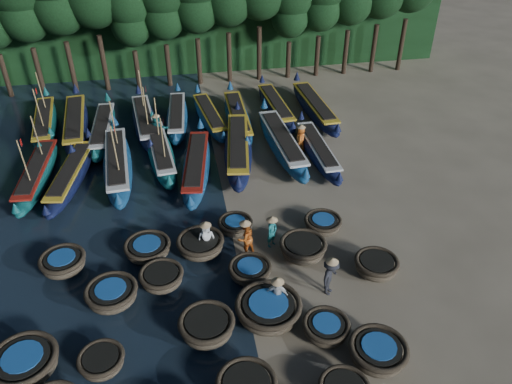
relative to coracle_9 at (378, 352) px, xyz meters
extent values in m
plane|color=gray|center=(-4.11, 6.30, -0.47)|extent=(120.00, 120.00, 0.00)
cube|color=black|center=(-4.11, 29.80, 4.53)|extent=(40.00, 3.00, 10.00)
torus|color=#372F20|center=(-4.77, -0.54, 0.21)|extent=(2.07, 2.07, 0.21)
cylinder|color=black|center=(-4.77, -0.54, 0.25)|extent=(1.56, 1.56, 0.06)
ellipsoid|color=brown|center=(0.00, 0.00, -0.11)|extent=(2.25, 2.25, 0.72)
torus|color=#372F20|center=(0.00, 0.00, 0.23)|extent=(2.13, 2.13, 0.22)
cylinder|color=black|center=(0.00, 0.00, 0.27)|extent=(1.61, 1.61, 0.07)
cylinder|color=#1B5096|center=(0.00, 0.00, 0.32)|extent=(1.23, 1.23, 0.04)
ellipsoid|color=brown|center=(-12.13, 1.71, -0.09)|extent=(2.59, 2.59, 0.75)
torus|color=#372F20|center=(-12.13, 1.71, 0.26)|extent=(2.37, 2.37, 0.23)
cylinder|color=black|center=(-12.13, 1.71, 0.30)|extent=(1.80, 1.80, 0.07)
cylinder|color=#1B5096|center=(-12.13, 1.71, 0.35)|extent=(1.38, 1.38, 0.05)
ellipsoid|color=brown|center=(-9.55, 1.38, -0.17)|extent=(1.99, 1.99, 0.59)
torus|color=#372F20|center=(-9.55, 1.38, 0.10)|extent=(1.65, 1.65, 0.18)
cylinder|color=black|center=(-9.55, 1.38, 0.14)|extent=(1.24, 1.24, 0.05)
ellipsoid|color=brown|center=(-5.81, 2.18, -0.09)|extent=(2.20, 2.20, 0.75)
torus|color=#372F20|center=(-5.81, 2.18, 0.26)|extent=(2.13, 2.13, 0.23)
cylinder|color=black|center=(-5.81, 2.18, 0.31)|extent=(1.60, 1.60, 0.07)
ellipsoid|color=brown|center=(-3.40, 2.60, -0.09)|extent=(2.65, 2.65, 0.75)
torus|color=#372F20|center=(-3.40, 2.60, 0.26)|extent=(2.59, 2.59, 0.23)
cylinder|color=black|center=(-3.40, 2.60, 0.31)|extent=(1.98, 1.98, 0.07)
cylinder|color=#1B5096|center=(-3.40, 2.60, 0.35)|extent=(1.52, 1.52, 0.05)
ellipsoid|color=brown|center=(-1.48, 1.38, -0.15)|extent=(2.11, 2.11, 0.64)
torus|color=#372F20|center=(-1.48, 1.38, 0.16)|extent=(1.80, 1.80, 0.20)
cylinder|color=black|center=(-1.48, 1.38, 0.20)|extent=(1.34, 1.34, 0.06)
cylinder|color=#1B5096|center=(-1.48, 1.38, 0.23)|extent=(1.03, 1.03, 0.04)
ellipsoid|color=brown|center=(-9.37, 4.49, -0.12)|extent=(2.14, 2.14, 0.69)
torus|color=#372F20|center=(-9.37, 4.49, 0.20)|extent=(2.12, 2.12, 0.21)
cylinder|color=black|center=(-9.37, 4.49, 0.24)|extent=(1.60, 1.60, 0.06)
cylinder|color=#1B5096|center=(-9.37, 4.49, 0.28)|extent=(1.23, 1.23, 0.04)
ellipsoid|color=brown|center=(-7.40, 5.10, -0.14)|extent=(1.95, 1.95, 0.65)
torus|color=#372F20|center=(-7.40, 5.10, 0.17)|extent=(1.86, 1.86, 0.20)
cylinder|color=black|center=(-7.40, 5.10, 0.21)|extent=(1.39, 1.39, 0.06)
ellipsoid|color=brown|center=(-3.73, 4.90, -0.16)|extent=(2.15, 2.15, 0.61)
torus|color=#372F20|center=(-3.73, 4.90, 0.13)|extent=(1.84, 1.84, 0.19)
cylinder|color=black|center=(-3.73, 4.90, 0.16)|extent=(1.39, 1.39, 0.06)
cylinder|color=#1B5096|center=(-3.73, 4.90, 0.20)|extent=(1.07, 1.07, 0.04)
ellipsoid|color=brown|center=(-1.21, 5.81, -0.11)|extent=(2.21, 2.21, 0.71)
torus|color=#372F20|center=(-1.21, 5.81, 0.22)|extent=(2.12, 2.12, 0.22)
cylinder|color=black|center=(-1.21, 5.81, 0.27)|extent=(1.60, 1.60, 0.06)
ellipsoid|color=brown|center=(1.58, 4.21, -0.13)|extent=(2.25, 2.25, 0.68)
torus|color=#372F20|center=(1.58, 4.21, 0.20)|extent=(1.91, 1.91, 0.21)
cylinder|color=black|center=(1.58, 4.21, 0.24)|extent=(1.42, 1.42, 0.06)
ellipsoid|color=brown|center=(-11.53, 6.73, -0.13)|extent=(2.08, 2.08, 0.68)
torus|color=#372F20|center=(-11.53, 6.73, 0.19)|extent=(1.98, 1.98, 0.21)
cylinder|color=black|center=(-11.53, 6.73, 0.23)|extent=(1.49, 1.49, 0.06)
cylinder|color=#1B5096|center=(-11.53, 6.73, 0.28)|extent=(1.14, 1.14, 0.04)
ellipsoid|color=brown|center=(-7.98, 7.08, -0.16)|extent=(2.18, 2.18, 0.61)
torus|color=#372F20|center=(-7.98, 7.08, 0.12)|extent=(2.08, 2.08, 0.19)
cylinder|color=black|center=(-7.98, 7.08, 0.16)|extent=(1.59, 1.59, 0.06)
cylinder|color=#1B5096|center=(-7.98, 7.08, 0.20)|extent=(1.22, 1.22, 0.04)
ellipsoid|color=brown|center=(-5.65, 6.85, -0.12)|extent=(2.32, 2.32, 0.70)
torus|color=#372F20|center=(-5.65, 6.85, 0.22)|extent=(2.14, 2.14, 0.21)
cylinder|color=black|center=(-5.65, 6.85, 0.26)|extent=(1.62, 1.62, 0.06)
ellipsoid|color=brown|center=(-3.91, 8.04, -0.18)|extent=(1.92, 1.92, 0.58)
torus|color=#372F20|center=(-3.91, 8.04, 0.10)|extent=(1.66, 1.66, 0.18)
cylinder|color=black|center=(-3.91, 8.04, 0.13)|extent=(1.25, 1.25, 0.05)
cylinder|color=#1B5096|center=(-3.91, 8.04, 0.17)|extent=(0.96, 0.96, 0.04)
ellipsoid|color=brown|center=(0.19, 7.44, -0.18)|extent=(2.16, 2.16, 0.58)
torus|color=#372F20|center=(0.19, 7.44, 0.10)|extent=(1.80, 1.80, 0.18)
cylinder|color=black|center=(0.19, 7.44, 0.13)|extent=(1.36, 1.36, 0.05)
cylinder|color=#1B5096|center=(0.19, 7.44, 0.17)|extent=(1.05, 1.05, 0.04)
ellipsoid|color=#10595A|center=(-13.83, 14.12, 0.02)|extent=(1.87, 7.87, 0.98)
cone|color=#10595A|center=(-13.60, 17.92, 0.65)|extent=(0.43, 0.43, 0.59)
cone|color=#10595A|center=(-14.06, 10.32, 0.60)|extent=(0.43, 0.43, 0.49)
cube|color=maroon|center=(-13.83, 14.12, 0.43)|extent=(1.38, 6.10, 0.12)
cube|color=black|center=(-13.83, 14.12, 0.51)|extent=(1.07, 5.30, 0.10)
cylinder|color=#997F4C|center=(-13.66, 15.28, 1.58)|extent=(0.07, 0.23, 2.73)
cylinder|color=#997F4C|center=(-13.82, 12.66, 1.58)|extent=(0.07, 0.23, 2.73)
plane|color=red|center=(-13.68, 12.65, 2.77)|extent=(0.00, 0.34, 0.34)
ellipsoid|color=#0F1838|center=(-12.00, 13.66, 0.01)|extent=(2.65, 7.81, 0.96)
cone|color=#0F1838|center=(-11.37, 17.35, 0.64)|extent=(0.42, 0.42, 0.58)
cone|color=#0F1838|center=(-12.63, 9.96, 0.59)|extent=(0.42, 0.42, 0.48)
cube|color=gold|center=(-12.00, 13.66, 0.42)|extent=(1.99, 6.04, 0.12)
cube|color=black|center=(-12.00, 13.66, 0.49)|extent=(1.61, 5.24, 0.10)
ellipsoid|color=navy|center=(-9.60, 14.30, 0.07)|extent=(2.18, 8.73, 1.08)
cone|color=navy|center=(-9.90, 18.50, 0.77)|extent=(0.47, 0.47, 0.65)
cone|color=navy|center=(-9.29, 10.10, 0.72)|extent=(0.47, 0.47, 0.54)
cube|color=silver|center=(-9.60, 14.30, 0.53)|extent=(1.61, 6.76, 0.13)
cube|color=black|center=(-9.60, 14.30, 0.61)|extent=(1.26, 5.87, 0.11)
cylinder|color=#997F4C|center=(-9.58, 15.60, 1.80)|extent=(0.08, 0.26, 3.02)
cylinder|color=#997F4C|center=(-9.37, 12.69, 1.80)|extent=(0.08, 0.26, 3.02)
plane|color=red|center=(-9.21, 12.71, 3.12)|extent=(0.00, 0.38, 0.38)
ellipsoid|color=#10595A|center=(-7.22, 15.26, 0.02)|extent=(2.23, 7.94, 0.98)
cone|color=#10595A|center=(-7.62, 19.06, 0.66)|extent=(0.43, 0.43, 0.59)
cone|color=#10595A|center=(-6.82, 11.47, 0.61)|extent=(0.43, 0.43, 0.49)
cube|color=silver|center=(-7.22, 15.26, 0.43)|extent=(1.66, 6.15, 0.12)
cube|color=black|center=(-7.22, 15.26, 0.51)|extent=(1.32, 5.34, 0.10)
cylinder|color=#997F4C|center=(-7.25, 16.44, 1.59)|extent=(0.07, 0.23, 2.74)
cylinder|color=#997F4C|center=(-6.97, 13.81, 1.59)|extent=(0.07, 0.23, 2.74)
plane|color=red|center=(-6.82, 13.83, 2.78)|extent=(0.00, 0.34, 0.34)
ellipsoid|color=navy|center=(-5.31, 13.38, 0.04)|extent=(2.63, 8.26, 1.02)
cone|color=navy|center=(-4.73, 17.30, 0.70)|extent=(0.45, 0.45, 0.61)
cone|color=navy|center=(-5.88, 9.46, 0.65)|extent=(0.45, 0.45, 0.51)
cube|color=maroon|center=(-5.31, 13.38, 0.47)|extent=(1.97, 6.39, 0.12)
cube|color=black|center=(-5.31, 13.38, 0.55)|extent=(1.58, 5.55, 0.10)
ellipsoid|color=#0F1838|center=(-2.77, 14.81, 0.09)|extent=(2.83, 9.01, 1.11)
cone|color=#0F1838|center=(-2.16, 19.09, 0.81)|extent=(0.49, 0.49, 0.67)
cone|color=#0F1838|center=(-3.38, 10.52, 0.75)|extent=(0.49, 0.49, 0.55)
cube|color=gold|center=(-2.77, 14.81, 0.55)|extent=(2.12, 6.97, 0.13)
cube|color=black|center=(-2.77, 14.81, 0.64)|extent=(1.70, 6.05, 0.11)
ellipsoid|color=navy|center=(-0.10, 14.98, 0.08)|extent=(2.15, 8.86, 1.10)
cone|color=navy|center=(-0.38, 19.25, 0.79)|extent=(0.48, 0.48, 0.66)
cone|color=navy|center=(0.18, 10.71, 0.74)|extent=(0.48, 0.48, 0.55)
cube|color=silver|center=(-0.10, 14.98, 0.54)|extent=(1.59, 6.86, 0.13)
cube|color=black|center=(-0.10, 14.98, 0.63)|extent=(1.24, 5.97, 0.11)
ellipsoid|color=#0F1838|center=(1.79, 13.90, -0.01)|extent=(1.53, 7.43, 0.92)
cone|color=#0F1838|center=(1.69, 17.51, 0.60)|extent=(0.41, 0.41, 0.55)
cone|color=#0F1838|center=(1.89, 10.30, 0.55)|extent=(0.41, 0.41, 0.46)
cube|color=silver|center=(1.79, 13.90, 0.38)|extent=(1.13, 5.76, 0.11)
cube|color=black|center=(1.79, 13.90, 0.46)|extent=(0.86, 5.01, 0.09)
ellipsoid|color=#10595A|center=(-14.42, 20.23, 0.03)|extent=(2.34, 8.12, 1.00)
cone|color=#10595A|center=(-14.86, 24.11, 0.68)|extent=(0.44, 0.44, 0.60)
cone|color=#10595A|center=(-13.98, 16.35, 0.63)|extent=(0.44, 0.44, 0.50)
cube|color=gold|center=(-14.42, 20.23, 0.45)|extent=(1.74, 6.29, 0.12)
cube|color=black|center=(-14.42, 20.23, 0.53)|extent=(1.39, 5.46, 0.10)
cylinder|color=#997F4C|center=(-14.45, 21.44, 1.63)|extent=(0.07, 0.24, 2.80)
cylinder|color=#997F4C|center=(-14.15, 18.75, 1.63)|extent=(0.07, 0.24, 2.80)
plane|color=red|center=(-14.00, 18.77, 2.86)|extent=(0.00, 0.35, 0.35)
ellipsoid|color=#0F1838|center=(-12.45, 19.69, 0.08)|extent=(2.34, 8.86, 1.09)
cone|color=#0F1838|center=(-12.82, 23.94, 0.79)|extent=(0.48, 0.48, 0.66)
cone|color=#0F1838|center=(-12.07, 15.44, 0.74)|extent=(0.48, 0.48, 0.55)
cube|color=gold|center=(-12.45, 19.69, 0.54)|extent=(1.74, 6.86, 0.13)
cube|color=black|center=(-12.45, 19.69, 0.63)|extent=(1.37, 5.96, 0.11)
ellipsoid|color=#10595A|center=(-10.71, 18.68, 0.02)|extent=(1.61, 7.80, 0.97)
cone|color=#10595A|center=(-10.60, 22.47, 0.65)|extent=(0.43, 0.43, 0.58)
cone|color=#10595A|center=(-10.81, 14.90, 0.60)|extent=(0.43, 0.43, 0.49)
cube|color=silver|center=(-10.71, 18.68, 0.43)|extent=(1.18, 6.04, 0.12)
cube|color=black|center=(-10.71, 18.68, 0.50)|extent=(0.90, 5.26, 0.10)
ellipsoid|color=#0F1838|center=(-8.14, 19.35, 0.04)|extent=(2.27, 8.17, 1.01)
cone|color=#0F1838|center=(-8.54, 23.26, 0.69)|extent=(0.44, 0.44, 0.60)
cone|color=#0F1838|center=(-7.73, 15.44, 0.64)|extent=(0.44, 0.44, 0.50)
cube|color=silver|center=(-8.14, 19.35, 0.46)|extent=(1.70, 6.32, 0.12)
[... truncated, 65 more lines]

